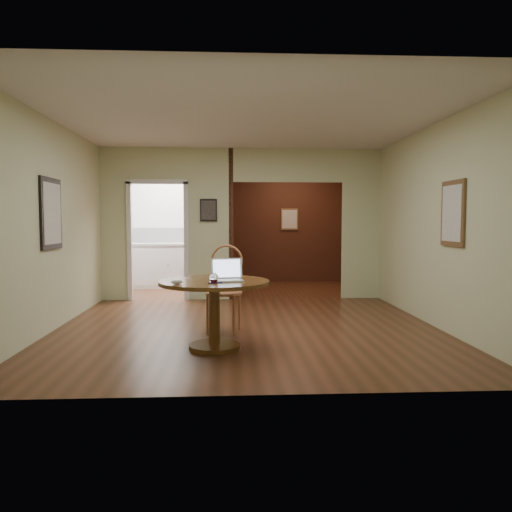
{
  "coord_description": "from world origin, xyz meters",
  "views": [
    {
      "loc": [
        -0.24,
        -6.43,
        1.4
      ],
      "look_at": [
        0.1,
        -0.2,
        0.97
      ],
      "focal_mm": 35.0,
      "sensor_mm": 36.0,
      "label": 1
    }
  ],
  "objects": [
    {
      "name": "grocery_bag",
      "position": [
        -0.81,
        4.2,
        1.09
      ],
      "size": [
        0.33,
        0.29,
        0.29
      ],
      "primitive_type": "ellipsoid",
      "rotation": [
        0.0,
        0.0,
        -0.15
      ],
      "color": "#C6AB91",
      "rests_on": "kitchen_cabinet"
    },
    {
      "name": "floor",
      "position": [
        0.0,
        0.0,
        0.0
      ],
      "size": [
        5.0,
        5.0,
        0.0
      ],
      "primitive_type": "plane",
      "color": "#432513",
      "rests_on": "ground"
    },
    {
      "name": "kitchen_cabinet",
      "position": [
        -1.35,
        4.2,
        0.47
      ],
      "size": [
        2.06,
        0.6,
        0.94
      ],
      "color": "white",
      "rests_on": "ground"
    },
    {
      "name": "mouse",
      "position": [
        -0.78,
        -1.31,
        0.78
      ],
      "size": [
        0.13,
        0.1,
        0.05
      ],
      "primitive_type": "ellipsoid",
      "rotation": [
        0.0,
        0.0,
        0.31
      ],
      "color": "silver",
      "rests_on": "dining_table"
    },
    {
      "name": "room_shell",
      "position": [
        -0.47,
        3.1,
        1.29
      ],
      "size": [
        5.2,
        7.5,
        5.0
      ],
      "color": "silver",
      "rests_on": "ground"
    },
    {
      "name": "chair",
      "position": [
        -0.29,
        -0.11,
        0.61
      ],
      "size": [
        0.56,
        0.56,
        1.1
      ],
      "rotation": [
        0.0,
        0.0,
        -0.23
      ],
      "color": "#AC6A3D",
      "rests_on": "ground"
    },
    {
      "name": "closed_laptop",
      "position": [
        -0.28,
        -0.87,
        0.77
      ],
      "size": [
        0.36,
        0.24,
        0.03
      ],
      "primitive_type": "imported",
      "rotation": [
        0.0,
        0.0,
        0.07
      ],
      "color": "#A5A5AA",
      "rests_on": "dining_table"
    },
    {
      "name": "dining_table",
      "position": [
        -0.4,
        -1.0,
        0.56
      ],
      "size": [
        1.21,
        1.21,
        0.76
      ],
      "rotation": [
        0.0,
        0.0,
        -0.23
      ],
      "color": "brown",
      "rests_on": "ground"
    },
    {
      "name": "wine_glass",
      "position": [
        -0.4,
        -1.22,
        0.81
      ],
      "size": [
        0.1,
        0.1,
        0.11
      ],
      "primitive_type": null,
      "color": "white",
      "rests_on": "dining_table"
    },
    {
      "name": "pen",
      "position": [
        -0.38,
        -1.25,
        0.76
      ],
      "size": [
        0.15,
        0.06,
        0.01
      ],
      "primitive_type": "cylinder",
      "rotation": [
        0.0,
        1.57,
        0.32
      ],
      "color": "#0C1057",
      "rests_on": "dining_table"
    },
    {
      "name": "open_laptop",
      "position": [
        -0.27,
        -1.03,
        0.82
      ],
      "size": [
        0.38,
        0.35,
        0.24
      ],
      "rotation": [
        0.0,
        0.0,
        0.17
      ],
      "color": "silver",
      "rests_on": "dining_table"
    }
  ]
}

